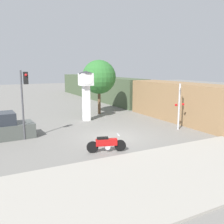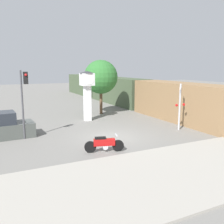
{
  "view_description": "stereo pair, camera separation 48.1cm",
  "coord_description": "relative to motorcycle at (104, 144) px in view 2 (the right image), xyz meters",
  "views": [
    {
      "loc": [
        -7.73,
        -14.76,
        4.78
      ],
      "look_at": [
        0.8,
        1.6,
        1.45
      ],
      "focal_mm": 40.0,
      "sensor_mm": 36.0,
      "label": 1
    },
    {
      "loc": [
        -7.3,
        -14.98,
        4.78
      ],
      "look_at": [
        0.8,
        1.6,
        1.45
      ],
      "focal_mm": 40.0,
      "sensor_mm": 36.0,
      "label": 2
    }
  ],
  "objects": [
    {
      "name": "ground_plane",
      "position": [
        1.71,
        2.54,
        -0.48
      ],
      "size": [
        120.0,
        120.0,
        0.0
      ],
      "primitive_type": "plane",
      "color": "slate"
    },
    {
      "name": "sidewalk_strip",
      "position": [
        1.71,
        -4.0,
        -0.43
      ],
      "size": [
        36.0,
        6.0,
        0.1
      ],
      "color": "#9E998E",
      "rests_on": "ground_plane"
    },
    {
      "name": "motorcycle",
      "position": [
        0.0,
        0.0,
        0.0
      ],
      "size": [
        2.2,
        0.83,
        1.0
      ],
      "rotation": [
        0.0,
        0.0,
        -0.3
      ],
      "color": "black",
      "rests_on": "ground_plane"
    },
    {
      "name": "clock_tower",
      "position": [
        2.17,
        8.45,
        2.49
      ],
      "size": [
        1.3,
        1.3,
        4.46
      ],
      "color": "white",
      "rests_on": "ground_plane"
    },
    {
      "name": "freight_train",
      "position": [
        9.76,
        17.02,
        1.22
      ],
      "size": [
        2.8,
        36.49,
        3.4
      ],
      "color": "olive",
      "rests_on": "ground_plane"
    },
    {
      "name": "traffic_light",
      "position": [
        -3.61,
        4.77,
        2.66
      ],
      "size": [
        0.5,
        0.35,
        4.59
      ],
      "color": "#47474C",
      "rests_on": "ground_plane"
    },
    {
      "name": "railroad_crossing_signal",
      "position": [
        7.26,
        2.1,
        1.47
      ],
      "size": [
        0.9,
        0.82,
        3.56
      ],
      "color": "#B7B7BC",
      "rests_on": "ground_plane"
    },
    {
      "name": "street_tree",
      "position": [
        4.62,
        11.03,
        3.3
      ],
      "size": [
        3.43,
        3.43,
        5.51
      ],
      "color": "brown",
      "rests_on": "ground_plane"
    },
    {
      "name": "parked_car",
      "position": [
        -5.16,
        5.59,
        0.27
      ],
      "size": [
        4.28,
        2.0,
        1.8
      ],
      "rotation": [
        0.0,
        0.0,
        0.05
      ],
      "color": "#4C514C",
      "rests_on": "ground_plane"
    }
  ]
}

